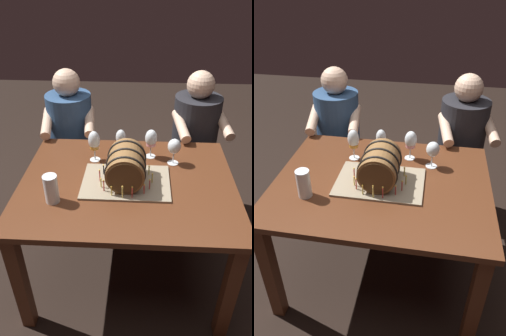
# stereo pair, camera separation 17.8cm
# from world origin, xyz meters

# --- Properties ---
(ground_plane) EXTENTS (8.00, 8.00, 0.00)m
(ground_plane) POSITION_xyz_m (0.00, 0.00, 0.00)
(ground_plane) COLOR black
(dining_table) EXTENTS (1.22, 0.97, 0.75)m
(dining_table) POSITION_xyz_m (0.00, 0.00, 0.63)
(dining_table) COLOR #562D19
(dining_table) RESTS_ON ground
(barrel_cake) EXTENTS (0.49, 0.34, 0.23)m
(barrel_cake) POSITION_xyz_m (-0.01, -0.02, 0.85)
(barrel_cake) COLOR gray
(barrel_cake) RESTS_ON dining_table
(wine_glass_rose) EXTENTS (0.07, 0.07, 0.19)m
(wine_glass_rose) POSITION_xyz_m (0.13, 0.28, 0.87)
(wine_glass_rose) COLOR white
(wine_glass_rose) RESTS_ON dining_table
(wine_glass_empty) EXTENTS (0.08, 0.08, 0.17)m
(wine_glass_empty) POSITION_xyz_m (0.27, 0.21, 0.86)
(wine_glass_empty) COLOR white
(wine_glass_empty) RESTS_ON dining_table
(wine_glass_amber) EXTENTS (0.07, 0.07, 0.20)m
(wine_glass_amber) POSITION_xyz_m (-0.22, 0.22, 0.88)
(wine_glass_amber) COLOR white
(wine_glass_amber) RESTS_ON dining_table
(wine_glass_red) EXTENTS (0.07, 0.07, 0.17)m
(wine_glass_red) POSITION_xyz_m (-0.06, 0.31, 0.86)
(wine_glass_red) COLOR white
(wine_glass_red) RESTS_ON dining_table
(beer_pint) EXTENTS (0.07, 0.07, 0.16)m
(beer_pint) POSITION_xyz_m (-0.38, -0.20, 0.82)
(beer_pint) COLOR white
(beer_pint) RESTS_ON dining_table
(person_seated_left) EXTENTS (0.42, 0.50, 1.17)m
(person_seated_left) POSITION_xyz_m (-0.48, 0.73, 0.54)
(person_seated_left) COLOR #1B2D46
(person_seated_left) RESTS_ON ground
(person_seated_right) EXTENTS (0.43, 0.52, 1.17)m
(person_seated_right) POSITION_xyz_m (0.48, 0.73, 0.54)
(person_seated_right) COLOR black
(person_seated_right) RESTS_ON ground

